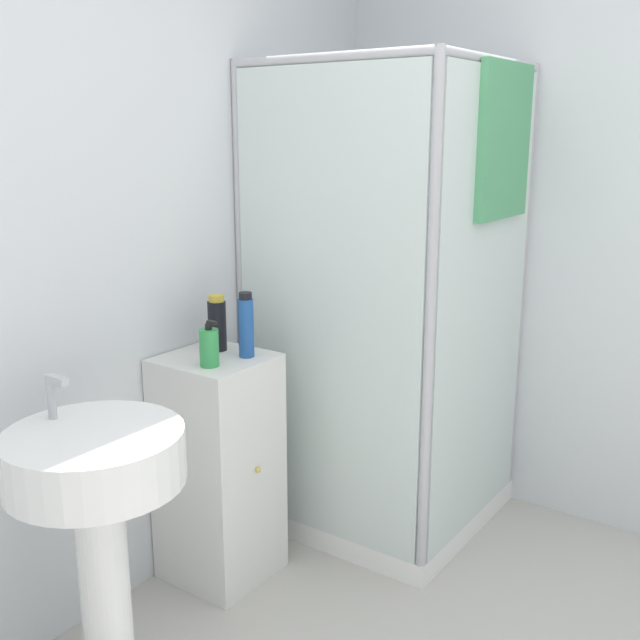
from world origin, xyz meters
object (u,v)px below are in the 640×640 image
Objects in this scene: shampoo_bottle_tall_black at (217,324)px; shampoo_bottle_blue at (246,326)px; soap_dispenser at (209,347)px; sink at (98,496)px.

shampoo_bottle_blue is at bearing -90.83° from shampoo_bottle_tall_black.
soap_dispenser is 0.78× the size of shampoo_bottle_tall_black.
shampoo_bottle_blue is at bearing -11.09° from soap_dispenser.
sink is at bearing -163.09° from shampoo_bottle_tall_black.
soap_dispenser reaches higher than sink.
shampoo_bottle_tall_black reaches higher than sink.
soap_dispenser is at bearing 11.26° from sink.
shampoo_bottle_tall_black is at bearing 89.17° from shampoo_bottle_blue.
soap_dispenser is 0.20m from shampoo_bottle_tall_black.
sink is 0.83m from shampoo_bottle_tall_black.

